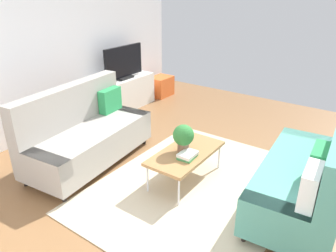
% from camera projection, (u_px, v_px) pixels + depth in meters
% --- Properties ---
extents(ground_plane, '(7.68, 7.68, 0.00)m').
position_uv_depth(ground_plane, '(185.00, 181.00, 4.19)').
color(ground_plane, brown).
extents(wall_far, '(6.40, 0.12, 2.90)m').
position_uv_depth(wall_far, '(39.00, 47.00, 5.08)').
color(wall_far, silver).
rests_on(wall_far, ground_plane).
extents(area_rug, '(2.90, 2.20, 0.01)m').
position_uv_depth(area_rug, '(196.00, 186.00, 4.08)').
color(area_rug, beige).
rests_on(area_rug, ground_plane).
extents(couch_beige, '(1.98, 1.04, 1.10)m').
position_uv_depth(couch_beige, '(86.00, 133.00, 4.51)').
color(couch_beige, gray).
rests_on(couch_beige, ground_plane).
extents(couch_green, '(1.96, 0.98, 1.10)m').
position_uv_depth(couch_green, '(309.00, 175.00, 3.51)').
color(couch_green, teal).
rests_on(couch_green, ground_plane).
extents(coffee_table, '(1.10, 0.56, 0.42)m').
position_uv_depth(coffee_table, '(186.00, 153.00, 4.07)').
color(coffee_table, '#9E7042').
rests_on(coffee_table, ground_plane).
extents(tv_console, '(1.40, 0.44, 0.64)m').
position_uv_depth(tv_console, '(125.00, 94.00, 6.51)').
color(tv_console, silver).
rests_on(tv_console, ground_plane).
extents(tv, '(1.00, 0.20, 0.64)m').
position_uv_depth(tv, '(124.00, 63.00, 6.24)').
color(tv, black).
rests_on(tv, tv_console).
extents(storage_trunk, '(0.52, 0.40, 0.44)m').
position_uv_depth(storage_trunk, '(161.00, 86.00, 7.31)').
color(storage_trunk, orange).
rests_on(storage_trunk, ground_plane).
extents(potted_plant, '(0.27, 0.27, 0.37)m').
position_uv_depth(potted_plant, '(183.00, 137.00, 3.98)').
color(potted_plant, brown).
rests_on(potted_plant, coffee_table).
extents(table_book_0, '(0.25, 0.20, 0.03)m').
position_uv_depth(table_book_0, '(188.00, 157.00, 3.91)').
color(table_book_0, '#3F8C4C').
rests_on(table_book_0, coffee_table).
extents(table_book_1, '(0.24, 0.18, 0.04)m').
position_uv_depth(table_book_1, '(188.00, 154.00, 3.90)').
color(table_book_1, silver).
rests_on(table_book_1, table_book_0).
extents(vase_0, '(0.10, 0.10, 0.17)m').
position_uv_depth(vase_0, '(100.00, 80.00, 5.94)').
color(vase_0, '#4C72B2').
rests_on(vase_0, tv_console).
extents(bottle_0, '(0.04, 0.04, 0.16)m').
position_uv_depth(bottle_0, '(110.00, 80.00, 6.01)').
color(bottle_0, '#262626').
rests_on(bottle_0, tv_console).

